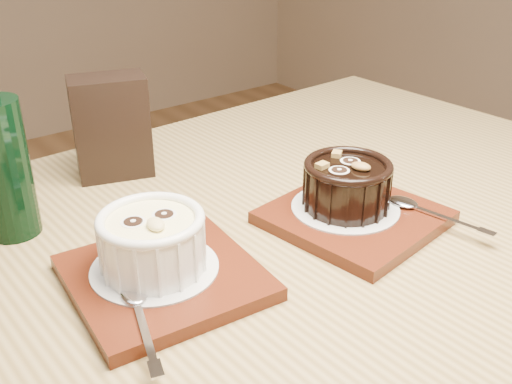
% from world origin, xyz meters
% --- Properties ---
extents(table, '(1.22, 0.84, 0.75)m').
position_xyz_m(table, '(-0.05, 0.07, 0.66)').
color(table, olive).
rests_on(table, ground).
extents(tray_left, '(0.20, 0.20, 0.01)m').
position_xyz_m(tray_left, '(-0.17, 0.07, 0.76)').
color(tray_left, '#561F0E').
rests_on(tray_left, table).
extents(doily_left, '(0.13, 0.13, 0.00)m').
position_xyz_m(doily_left, '(-0.17, 0.08, 0.77)').
color(doily_left, silver).
rests_on(doily_left, tray_left).
extents(ramekin_white, '(0.11, 0.11, 0.06)m').
position_xyz_m(ramekin_white, '(-0.17, 0.08, 0.80)').
color(ramekin_white, white).
rests_on(ramekin_white, doily_left).
extents(spoon_left, '(0.07, 0.14, 0.01)m').
position_xyz_m(spoon_left, '(-0.22, 0.02, 0.77)').
color(spoon_left, silver).
rests_on(spoon_left, tray_left).
extents(tray_right, '(0.20, 0.20, 0.01)m').
position_xyz_m(tray_right, '(0.08, 0.04, 0.76)').
color(tray_right, '#561F0E').
rests_on(tray_right, table).
extents(doily_right, '(0.13, 0.13, 0.00)m').
position_xyz_m(doily_right, '(0.07, 0.06, 0.77)').
color(doily_right, silver).
rests_on(doily_right, tray_right).
extents(ramekin_dark, '(0.10, 0.10, 0.06)m').
position_xyz_m(ramekin_dark, '(0.07, 0.06, 0.80)').
color(ramekin_dark, black).
rests_on(ramekin_dark, doily_right).
extents(spoon_right, '(0.05, 0.14, 0.01)m').
position_xyz_m(spoon_right, '(0.14, -0.01, 0.77)').
color(spoon_right, silver).
rests_on(spoon_right, tray_right).
extents(condiment_stand, '(0.11, 0.09, 0.14)m').
position_xyz_m(condiment_stand, '(-0.09, 0.35, 0.82)').
color(condiment_stand, black).
rests_on(condiment_stand, table).
extents(green_bottle, '(0.06, 0.06, 0.23)m').
position_xyz_m(green_bottle, '(-0.25, 0.27, 0.84)').
color(green_bottle, black).
rests_on(green_bottle, table).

